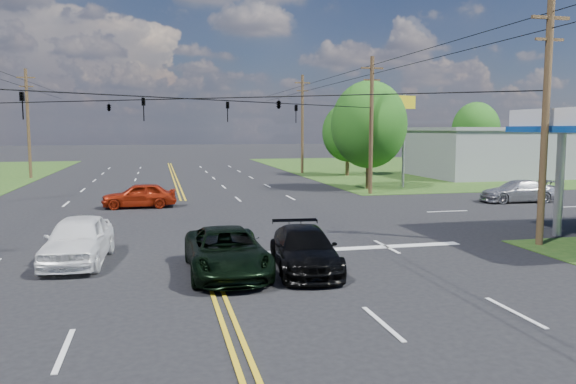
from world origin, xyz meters
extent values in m
plane|color=black|center=(0.00, 12.00, 0.00)|extent=(280.00, 280.00, 0.00)
cube|color=#1E4616|center=(35.00, 44.00, 0.00)|extent=(46.00, 48.00, 0.03)
cube|color=silver|center=(5.00, 4.00, 0.00)|extent=(10.00, 0.50, 0.02)
cube|color=gray|center=(30.00, 32.00, 2.20)|extent=(14.00, 10.00, 4.40)
cylinder|color=#A5A5AA|center=(15.00, 4.50, 2.33)|extent=(0.36, 0.36, 4.65)
cylinder|color=#48311E|center=(13.00, 3.00, 4.75)|extent=(0.28, 0.28, 9.50)
cube|color=#48311E|center=(13.00, 3.00, 8.70)|extent=(1.60, 0.12, 0.12)
cube|color=#48311E|center=(13.00, 3.00, 7.90)|extent=(1.20, 0.10, 0.10)
cylinder|color=#48311E|center=(13.00, 21.00, 4.75)|extent=(0.28, 0.28, 9.50)
cube|color=#48311E|center=(13.00, 21.00, 8.70)|extent=(1.60, 0.12, 0.12)
cube|color=#48311E|center=(13.00, 21.00, 7.90)|extent=(1.20, 0.10, 0.10)
cylinder|color=#48311E|center=(-13.00, 40.00, 5.00)|extent=(0.28, 0.28, 10.00)
cube|color=#48311E|center=(-13.00, 40.00, 9.20)|extent=(1.60, 0.12, 0.12)
cube|color=#48311E|center=(-13.00, 40.00, 8.40)|extent=(1.20, 0.10, 0.10)
cylinder|color=#48311E|center=(13.00, 40.00, 5.00)|extent=(0.28, 0.28, 10.00)
cube|color=#48311E|center=(13.00, 40.00, 9.20)|extent=(1.60, 0.12, 0.12)
cube|color=#48311E|center=(13.00, 40.00, 8.40)|extent=(1.20, 0.10, 0.10)
imported|color=black|center=(-6.50, 7.50, 5.42)|extent=(0.17, 0.21, 1.05)
imported|color=black|center=(-2.08, 10.56, 5.42)|extent=(0.17, 0.21, 1.05)
imported|color=black|center=(2.08, 13.44, 5.42)|extent=(0.17, 0.21, 1.05)
imported|color=black|center=(6.50, 16.50, 5.42)|extent=(0.17, 0.21, 1.05)
imported|color=black|center=(-3.90, 14.70, 5.70)|extent=(1.24, 0.26, 0.50)
imported|color=black|center=(3.90, 9.30, 5.70)|extent=(1.24, 0.26, 0.50)
cylinder|color=black|center=(13.00, 10.00, 8.90)|extent=(0.04, 100.00, 0.04)
cylinder|color=black|center=(13.00, 10.00, 8.30)|extent=(0.04, 100.00, 0.04)
cylinder|color=#48311E|center=(14.00, 24.00, 1.65)|extent=(0.36, 0.36, 3.30)
ellipsoid|color=#1D4D14|center=(14.00, 24.00, 4.88)|extent=(5.70, 5.70, 6.60)
cylinder|color=#48311E|center=(16.50, 36.00, 1.43)|extent=(0.36, 0.36, 2.86)
ellipsoid|color=#1D4D14|center=(16.50, 36.00, 4.23)|extent=(4.94, 4.94, 5.72)
cylinder|color=#48311E|center=(34.00, 42.00, 1.54)|extent=(0.36, 0.36, 3.08)
ellipsoid|color=#1D4D14|center=(34.00, 42.00, 4.55)|extent=(5.32, 5.32, 6.16)
imported|color=black|center=(0.50, 1.35, 0.72)|extent=(2.39, 5.16, 1.43)
imported|color=black|center=(3.00, 1.25, 0.69)|extent=(2.38, 4.90, 1.37)
imported|color=white|center=(-4.22, 4.00, 0.81)|extent=(2.25, 4.86, 1.61)
imported|color=#9A200B|center=(-2.61, 17.50, 0.72)|extent=(4.23, 1.72, 1.44)
imported|color=#A9A9AD|center=(20.31, 14.75, 0.68)|extent=(4.81, 2.15, 1.37)
cylinder|color=#A5A5AA|center=(17.00, 24.34, 3.59)|extent=(0.20, 0.20, 7.18)
cube|color=yellow|center=(17.00, 24.34, 6.58)|extent=(1.96, 0.82, 0.99)
camera|label=1|loc=(-1.53, -15.85, 4.54)|focal=35.00mm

